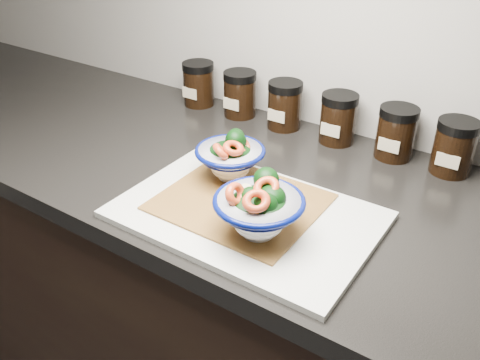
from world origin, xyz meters
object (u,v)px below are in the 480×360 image
Objects in this scene: spice_jar_f at (454,147)px; bowl_left at (231,157)px; bowl_right at (259,209)px; spice_jar_d at (338,118)px; cutting_board at (246,215)px; spice_jar_a at (199,84)px; spice_jar_b at (240,94)px; spice_jar_c at (285,105)px; spice_jar_e at (396,133)px.

bowl_left is at bearing -139.97° from spice_jar_f.
bowl_right is 0.42m from spice_jar_d.
cutting_board is at bearing 140.22° from bowl_right.
bowl_left is at bearing -107.71° from spice_jar_d.
spice_jar_f is (0.34, 0.29, -0.00)m from bowl_left.
bowl_left and spice_jar_d have the same top height.
cutting_board is 0.45m from spice_jar_f.
spice_jar_a is 0.65m from spice_jar_f.
cutting_board is 0.09m from bowl_right.
spice_jar_f reaches higher than cutting_board.
spice_jar_b is at bearing 125.40° from cutting_board.
spice_jar_c is at bearing 114.45° from bowl_right.
bowl_right is at bearing -101.22° from spice_jar_e.
cutting_board is at bearing -43.24° from spice_jar_a.
spice_jar_c is at bearing 0.00° from spice_jar_b.
spice_jar_d is (0.40, 0.00, 0.00)m from spice_jar_a.
spice_jar_a is 1.00× the size of spice_jar_d.
spice_jar_e and spice_jar_f have the same top height.
bowl_left is at bearing -59.01° from spice_jar_b.
spice_jar_e is (0.22, 0.29, -0.00)m from bowl_left.
cutting_board is at bearing -90.57° from spice_jar_d.
spice_jar_e is (0.40, 0.00, 0.00)m from spice_jar_b.
spice_jar_c is 0.14m from spice_jar_d.
bowl_left is at bearing 137.93° from cutting_board.
bowl_left is 0.37m from spice_jar_e.
cutting_board is 3.98× the size of spice_jar_b.
spice_jar_f is at bearing 0.00° from spice_jar_b.
spice_jar_f is at bearing 0.00° from spice_jar_d.
spice_jar_e is at bearing 78.78° from bowl_right.
spice_jar_f is (0.52, 0.00, 0.00)m from spice_jar_b.
spice_jar_c is 1.00× the size of spice_jar_e.
bowl_left and spice_jar_a have the same top height.
bowl_left is at bearing -43.57° from spice_jar_a.
spice_jar_b is at bearing 180.00° from spice_jar_e.
spice_jar_f is at bearing 0.00° from spice_jar_c.
spice_jar_e is at bearing 0.00° from spice_jar_d.
spice_jar_f is (0.12, 0.00, 0.00)m from spice_jar_e.
cutting_board is 0.37m from spice_jar_d.
bowl_left is at bearing -127.91° from spice_jar_e.
bowl_right reaches higher than spice_jar_b.
spice_jar_c is 0.39m from spice_jar_f.
spice_jar_b is 1.00× the size of spice_jar_f.
bowl_right is 1.33× the size of spice_jar_f.
spice_jar_a and spice_jar_c have the same top height.
bowl_right reaches higher than bowl_left.
bowl_right is 0.46m from spice_jar_f.
spice_jar_b is 1.00× the size of spice_jar_c.
spice_jar_c is (-0.19, 0.41, -0.01)m from bowl_right.
spice_jar_d is 1.00× the size of spice_jar_e.
bowl_right is at bearing -42.84° from spice_jar_a.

